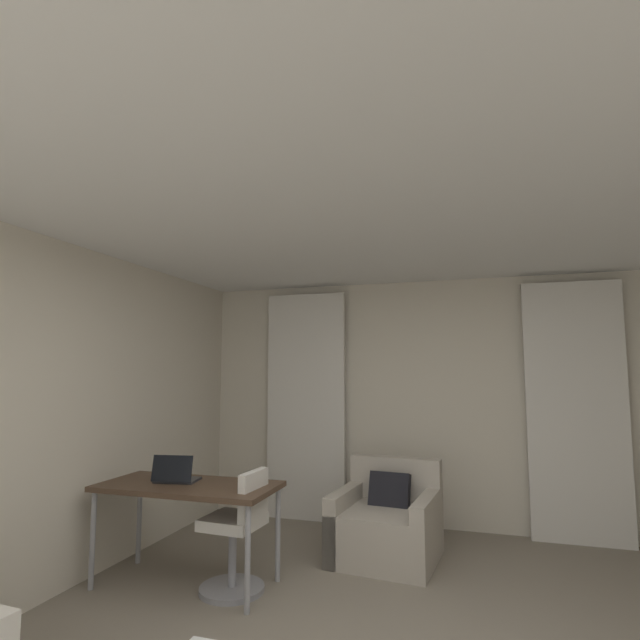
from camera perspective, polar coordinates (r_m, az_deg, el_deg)
name	(u,v)px	position (r m, az deg, el deg)	size (l,w,h in m)	color
wall_window	(432,401)	(5.55, 12.59, -9.05)	(5.12, 0.06, 2.60)	beige
ceiling	(379,176)	(2.72, 6.71, 16.01)	(5.12, 6.12, 0.06)	white
curtain_left_panel	(306,404)	(5.70, -1.62, -9.60)	(0.90, 0.06, 2.50)	silver
curtain_right_panel	(576,410)	(5.48, 27.16, -9.10)	(0.90, 0.06, 2.50)	silver
armchair	(387,525)	(4.76, 7.64, -22.17)	(0.93, 0.93, 0.81)	#B2A899
desk	(188,492)	(4.22, -14.78, -18.42)	(1.38, 0.65, 0.75)	#4C3828
desk_chair	(237,537)	(4.09, -9.39, -23.22)	(0.48, 0.48, 0.88)	gray
laptop	(176,476)	(4.27, -16.12, -16.73)	(0.36, 0.29, 0.22)	#2D2D33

